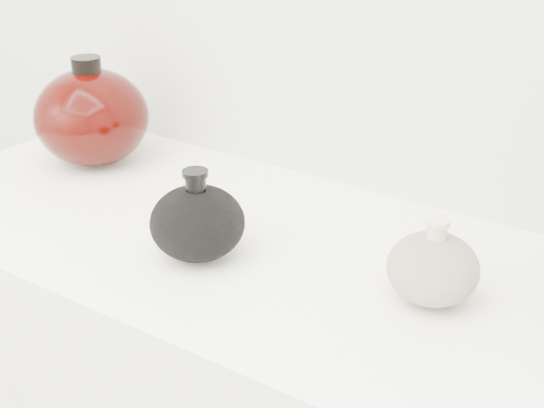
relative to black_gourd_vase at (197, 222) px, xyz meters
The scene contains 3 objects.
black_gourd_vase is the anchor object (origin of this frame).
cream_gourd_vase 0.32m from the black_gourd_vase, 13.45° to the left, with size 0.14×0.14×0.11m.
left_round_pot 0.40m from the black_gourd_vase, 155.95° to the left, with size 0.23×0.23×0.19m.
Camera 1 is at (0.54, 0.18, 1.41)m, focal length 50.00 mm.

